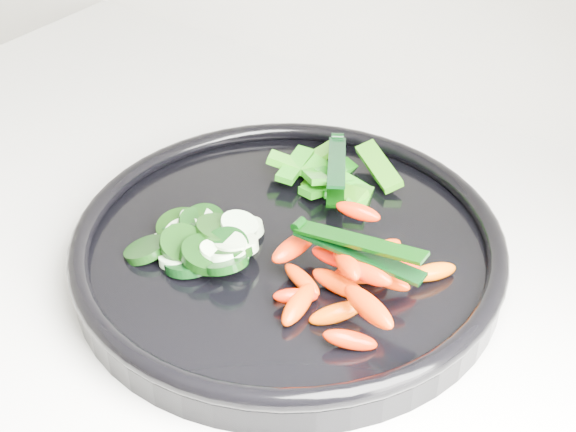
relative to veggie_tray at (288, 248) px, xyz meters
The scene contains 6 objects.
veggie_tray is the anchor object (origin of this frame).
cucumber_pile 0.07m from the veggie_tray, 141.97° to the right, with size 0.13×0.12×0.04m.
carrot_pile 0.08m from the veggie_tray, 16.93° to the right, with size 0.14×0.14×0.05m.
pepper_pile 0.10m from the veggie_tray, 101.03° to the left, with size 0.13×0.10×0.04m.
tong_carrot 0.10m from the veggie_tray, 15.87° to the right, with size 0.11×0.02×0.02m.
tong_pepper 0.10m from the veggie_tray, 97.63° to the left, with size 0.07×0.10×0.02m.
Camera 1 is at (-0.12, 1.22, 1.39)m, focal length 50.00 mm.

